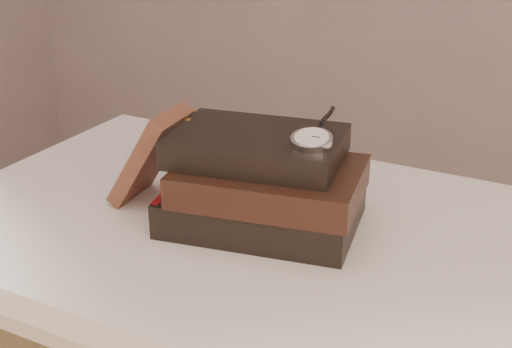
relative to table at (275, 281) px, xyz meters
The scene contains 5 objects.
table is the anchor object (origin of this frame).
book_stack 0.16m from the table, behind, with size 0.30×0.23×0.13m.
journal 0.26m from the table, behind, with size 0.02×0.10×0.16m, color #47261B.
pocket_watch 0.24m from the table, ahead, with size 0.06×0.16×0.02m.
eyeglasses 0.22m from the table, 151.46° to the left, with size 0.13×0.15×0.05m.
Camera 1 is at (0.39, -0.44, 1.21)m, focal length 49.18 mm.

